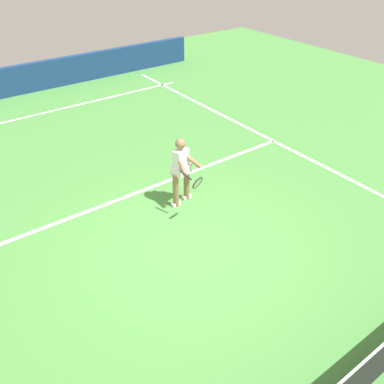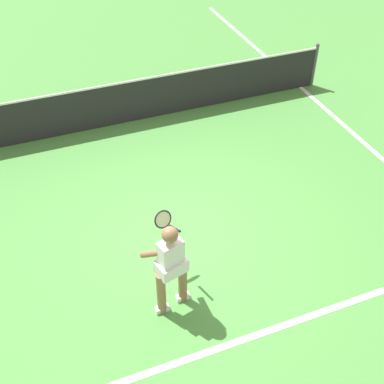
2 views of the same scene
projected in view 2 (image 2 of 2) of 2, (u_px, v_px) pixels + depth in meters
The scene contains 4 objects.
ground_plane at pixel (184, 235), 8.20m from camera, with size 27.26×27.26×0.00m, color #4C9342.
service_line_marking at pixel (239, 341), 6.66m from camera, with size 8.90×0.10×0.01m, color white.
court_net at pixel (123, 103), 10.52m from camera, with size 9.58×0.08×1.06m.
tennis_player at pixel (171, 264), 6.60m from camera, with size 0.67×1.06×1.55m.
Camera 2 is at (-1.95, -5.42, 5.87)m, focal length 45.88 mm.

